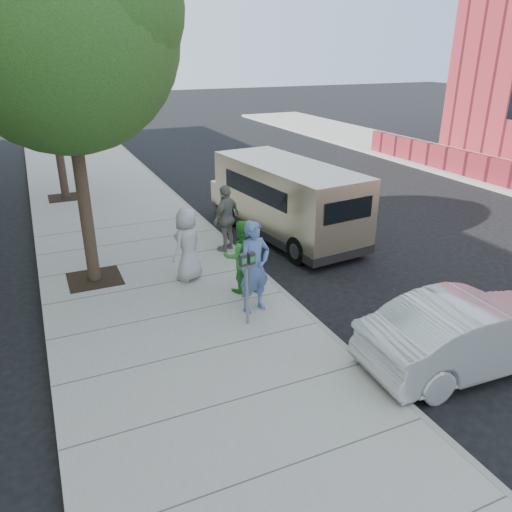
{
  "coord_description": "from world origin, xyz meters",
  "views": [
    {
      "loc": [
        -3.19,
        -8.8,
        5.14
      ],
      "look_at": [
        0.78,
        0.04,
        1.1
      ],
      "focal_mm": 35.0,
      "sensor_mm": 36.0,
      "label": 1
    }
  ],
  "objects_px": {
    "tree_near": "(63,26)",
    "tree_far": "(46,57)",
    "sedan": "(473,332)",
    "person_green_shirt": "(241,256)",
    "van": "(285,198)",
    "parking_meter": "(247,274)",
    "person_officer": "(255,267)",
    "person_striped_polo": "(226,218)",
    "person_gray_shirt": "(188,244)"
  },
  "relations": [
    {
      "from": "parking_meter",
      "to": "person_officer",
      "type": "bearing_deg",
      "value": 45.01
    },
    {
      "from": "tree_far",
      "to": "person_gray_shirt",
      "type": "bearing_deg",
      "value": -76.8
    },
    {
      "from": "sedan",
      "to": "person_green_shirt",
      "type": "xyz_separation_m",
      "value": [
        -2.59,
        4.05,
        0.31
      ]
    },
    {
      "from": "person_striped_polo",
      "to": "person_gray_shirt",
      "type": "bearing_deg",
      "value": 8.47
    },
    {
      "from": "parking_meter",
      "to": "person_gray_shirt",
      "type": "height_order",
      "value": "person_gray_shirt"
    },
    {
      "from": "person_green_shirt",
      "to": "tree_far",
      "type": "bearing_deg",
      "value": -64.83
    },
    {
      "from": "parking_meter",
      "to": "person_striped_polo",
      "type": "bearing_deg",
      "value": 67.37
    },
    {
      "from": "parking_meter",
      "to": "person_striped_polo",
      "type": "xyz_separation_m",
      "value": [
        1.04,
        3.8,
        -0.19
      ]
    },
    {
      "from": "person_officer",
      "to": "sedan",
      "type": "bearing_deg",
      "value": -60.78
    },
    {
      "from": "tree_far",
      "to": "person_striped_polo",
      "type": "xyz_separation_m",
      "value": [
        3.45,
        -7.16,
        -3.85
      ]
    },
    {
      "from": "tree_near",
      "to": "van",
      "type": "distance_m",
      "value": 7.17
    },
    {
      "from": "tree_near",
      "to": "person_green_shirt",
      "type": "bearing_deg",
      "value": -34.54
    },
    {
      "from": "person_striped_polo",
      "to": "parking_meter",
      "type": "bearing_deg",
      "value": 40.99
    },
    {
      "from": "tree_far",
      "to": "person_green_shirt",
      "type": "xyz_separation_m",
      "value": [
        2.86,
        -9.57,
        -3.91
      ]
    },
    {
      "from": "person_officer",
      "to": "person_striped_polo",
      "type": "xyz_separation_m",
      "value": [
        0.68,
        3.33,
        -0.07
      ]
    },
    {
      "from": "person_striped_polo",
      "to": "person_officer",
      "type": "bearing_deg",
      "value": 44.77
    },
    {
      "from": "tree_near",
      "to": "person_gray_shirt",
      "type": "xyz_separation_m",
      "value": [
        1.99,
        -0.88,
        -4.54
      ]
    },
    {
      "from": "person_officer",
      "to": "person_green_shirt",
      "type": "height_order",
      "value": "person_officer"
    },
    {
      "from": "tree_far",
      "to": "person_gray_shirt",
      "type": "xyz_separation_m",
      "value": [
        1.99,
        -8.48,
        -3.88
      ]
    },
    {
      "from": "parking_meter",
      "to": "person_gray_shirt",
      "type": "xyz_separation_m",
      "value": [
        -0.42,
        2.47,
        -0.22
      ]
    },
    {
      "from": "tree_far",
      "to": "van",
      "type": "bearing_deg",
      "value": -49.28
    },
    {
      "from": "sedan",
      "to": "person_gray_shirt",
      "type": "xyz_separation_m",
      "value": [
        -3.46,
        5.14,
        0.34
      ]
    },
    {
      "from": "sedan",
      "to": "tree_near",
      "type": "bearing_deg",
      "value": 44.64
    },
    {
      "from": "parking_meter",
      "to": "sedan",
      "type": "height_order",
      "value": "parking_meter"
    },
    {
      "from": "person_officer",
      "to": "person_striped_polo",
      "type": "height_order",
      "value": "person_officer"
    },
    {
      "from": "person_green_shirt",
      "to": "person_striped_polo",
      "type": "xyz_separation_m",
      "value": [
        0.59,
        2.42,
        0.07
      ]
    },
    {
      "from": "person_officer",
      "to": "tree_far",
      "type": "bearing_deg",
      "value": 93.45
    },
    {
      "from": "tree_far",
      "to": "person_green_shirt",
      "type": "bearing_deg",
      "value": -73.35
    },
    {
      "from": "tree_far",
      "to": "sedan",
      "type": "distance_m",
      "value": 15.26
    },
    {
      "from": "tree_far",
      "to": "person_green_shirt",
      "type": "relative_size",
      "value": 3.96
    },
    {
      "from": "tree_near",
      "to": "person_gray_shirt",
      "type": "height_order",
      "value": "tree_near"
    },
    {
      "from": "tree_far",
      "to": "person_striped_polo",
      "type": "bearing_deg",
      "value": -64.23
    },
    {
      "from": "van",
      "to": "person_striped_polo",
      "type": "height_order",
      "value": "van"
    },
    {
      "from": "tree_near",
      "to": "tree_far",
      "type": "distance_m",
      "value": 7.63
    },
    {
      "from": "tree_far",
      "to": "person_gray_shirt",
      "type": "distance_m",
      "value": 9.53
    },
    {
      "from": "parking_meter",
      "to": "person_officer",
      "type": "xyz_separation_m",
      "value": [
        0.36,
        0.47,
        -0.12
      ]
    },
    {
      "from": "van",
      "to": "person_green_shirt",
      "type": "distance_m",
      "value": 4.13
    },
    {
      "from": "sedan",
      "to": "person_officer",
      "type": "distance_m",
      "value": 4.15
    },
    {
      "from": "sedan",
      "to": "person_officer",
      "type": "bearing_deg",
      "value": 43.03
    },
    {
      "from": "person_officer",
      "to": "parking_meter",
      "type": "bearing_deg",
      "value": -139.07
    },
    {
      "from": "tree_near",
      "to": "tree_far",
      "type": "height_order",
      "value": "tree_near"
    },
    {
      "from": "person_gray_shirt",
      "to": "person_striped_polo",
      "type": "relative_size",
      "value": 0.97
    },
    {
      "from": "sedan",
      "to": "person_green_shirt",
      "type": "height_order",
      "value": "person_green_shirt"
    },
    {
      "from": "person_officer",
      "to": "person_gray_shirt",
      "type": "distance_m",
      "value": 2.16
    },
    {
      "from": "sedan",
      "to": "person_officer",
      "type": "xyz_separation_m",
      "value": [
        -2.68,
        3.13,
        0.44
      ]
    },
    {
      "from": "person_green_shirt",
      "to": "van",
      "type": "bearing_deg",
      "value": -122.04
    },
    {
      "from": "person_striped_polo",
      "to": "sedan",
      "type": "bearing_deg",
      "value": 73.54
    },
    {
      "from": "tree_near",
      "to": "person_striped_polo",
      "type": "relative_size",
      "value": 4.24
    },
    {
      "from": "person_officer",
      "to": "tree_near",
      "type": "bearing_deg",
      "value": 122.49
    },
    {
      "from": "tree_near",
      "to": "van",
      "type": "xyz_separation_m",
      "value": [
        5.54,
        1.16,
        -4.4
      ]
    }
  ]
}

